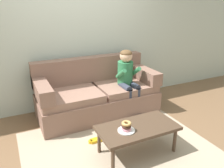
{
  "coord_description": "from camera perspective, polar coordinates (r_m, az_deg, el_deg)",
  "views": [
    {
      "loc": [
        -1.19,
        -2.52,
        1.86
      ],
      "look_at": [
        0.24,
        0.45,
        0.65
      ],
      "focal_mm": 36.5,
      "sensor_mm": 36.0,
      "label": 1
    }
  ],
  "objects": [
    {
      "name": "ground",
      "position": [
        3.35,
        -0.44,
        -13.6
      ],
      "size": [
        10.0,
        10.0,
        0.0
      ],
      "primitive_type": "plane",
      "color": "brown"
    },
    {
      "name": "wall_back",
      "position": [
        4.12,
        -9.1,
        13.52
      ],
      "size": [
        8.0,
        0.1,
        2.8
      ],
      "primitive_type": "cube",
      "color": "beige",
      "rests_on": "ground"
    },
    {
      "name": "area_rug",
      "position": [
        3.16,
        1.58,
        -15.77
      ],
      "size": [
        2.41,
        1.92,
        0.01
      ],
      "primitive_type": "cube",
      "color": "tan",
      "rests_on": "ground"
    },
    {
      "name": "couch",
      "position": [
        3.92,
        -3.86,
        -2.65
      ],
      "size": [
        2.0,
        0.9,
        0.94
      ],
      "color": "#846051",
      "rests_on": "ground"
    },
    {
      "name": "coffee_table",
      "position": [
        2.93,
        6.41,
        -11.2
      ],
      "size": [
        1.0,
        0.52,
        0.38
      ],
      "color": "#4C3828",
      "rests_on": "ground"
    },
    {
      "name": "person_child",
      "position": [
        3.83,
        3.88,
        2.03
      ],
      "size": [
        0.34,
        0.58,
        1.1
      ],
      "color": "#337A4C",
      "rests_on": "ground"
    },
    {
      "name": "plate",
      "position": [
        2.8,
        3.61,
        -11.54
      ],
      "size": [
        0.21,
        0.21,
        0.01
      ],
      "primitive_type": "cylinder",
      "color": "white",
      "rests_on": "coffee_table"
    },
    {
      "name": "donut",
      "position": [
        2.78,
        3.62,
        -11.1
      ],
      "size": [
        0.15,
        0.15,
        0.04
      ],
      "primitive_type": "torus",
      "rotation": [
        0.0,
        0.0,
        1.23
      ],
      "color": "pink",
      "rests_on": "plate"
    },
    {
      "name": "donut_second",
      "position": [
        2.76,
        3.64,
        -10.46
      ],
      "size": [
        0.15,
        0.15,
        0.04
      ],
      "primitive_type": "torus",
      "rotation": [
        0.0,
        0.0,
        1.9
      ],
      "color": "#422619",
      "rests_on": "donut"
    },
    {
      "name": "donut_third",
      "position": [
        2.75,
        3.65,
        -9.82
      ],
      "size": [
        0.17,
        0.17,
        0.04
      ],
      "primitive_type": "torus",
      "rotation": [
        0.0,
        0.0,
        2.39
      ],
      "color": "tan",
      "rests_on": "donut_second"
    },
    {
      "name": "toy_controller",
      "position": [
        3.27,
        -4.02,
        -13.96
      ],
      "size": [
        0.23,
        0.09,
        0.05
      ],
      "rotation": [
        0.0,
        0.0,
        0.52
      ],
      "color": "gold",
      "rests_on": "ground"
    }
  ]
}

